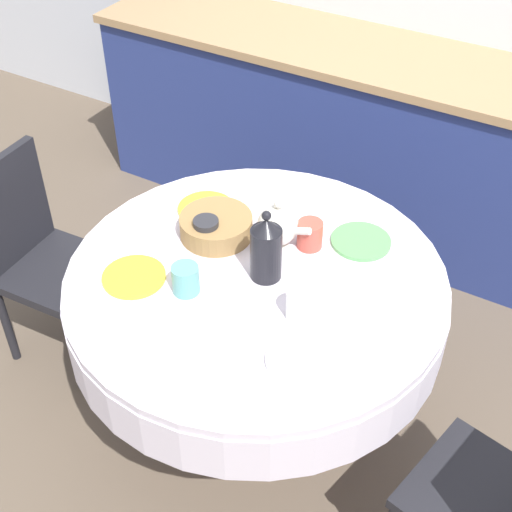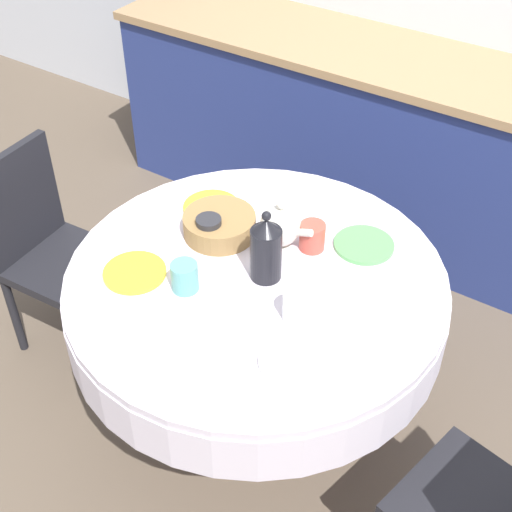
# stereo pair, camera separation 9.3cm
# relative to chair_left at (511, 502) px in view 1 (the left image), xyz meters

# --- Properties ---
(ground_plane) EXTENTS (12.00, 12.00, 0.00)m
(ground_plane) POSITION_rel_chair_left_xyz_m (-0.96, 0.21, -0.50)
(ground_plane) COLOR brown
(kitchen_counter) EXTENTS (3.24, 0.64, 0.94)m
(kitchen_counter) POSITION_rel_chair_left_xyz_m (-0.96, 1.65, -0.03)
(kitchen_counter) COLOR navy
(kitchen_counter) RESTS_ON ground_plane
(dining_table) EXTENTS (1.28, 1.28, 0.78)m
(dining_table) POSITION_rel_chair_left_xyz_m (-0.96, 0.21, 0.15)
(dining_table) COLOR tan
(dining_table) RESTS_ON ground_plane
(chair_left) EXTENTS (0.48, 0.48, 0.91)m
(chair_left) POSITION_rel_chair_left_xyz_m (0.00, 0.00, 0.00)
(chair_left) COLOR black
(chair_left) RESTS_ON ground_plane
(chair_right) EXTENTS (0.42, 0.42, 0.91)m
(chair_right) POSITION_rel_chair_left_xyz_m (-1.94, 0.15, 0.00)
(chair_right) COLOR black
(chair_right) RESTS_ON ground_plane
(plate_near_left) EXTENTS (0.21, 0.21, 0.01)m
(plate_near_left) POSITION_rel_chair_left_xyz_m (-1.29, -0.01, 0.28)
(plate_near_left) COLOR yellow
(plate_near_left) RESTS_ON dining_table
(cup_near_left) EXTENTS (0.09, 0.09, 0.10)m
(cup_near_left) POSITION_rel_chair_left_xyz_m (-1.11, 0.03, 0.32)
(cup_near_left) COLOR #5BA39E
(cup_near_left) RESTS_ON dining_table
(plate_near_right) EXTENTS (0.21, 0.21, 0.01)m
(plate_near_right) POSITION_rel_chair_left_xyz_m (-0.65, -0.05, 0.28)
(plate_near_right) COLOR white
(plate_near_right) RESTS_ON dining_table
(cup_near_right) EXTENTS (0.09, 0.09, 0.10)m
(cup_near_right) POSITION_rel_chair_left_xyz_m (-0.74, 0.11, 0.32)
(cup_near_right) COLOR white
(cup_near_right) RESTS_ON dining_table
(plate_far_left) EXTENTS (0.21, 0.21, 0.01)m
(plate_far_left) POSITION_rel_chair_left_xyz_m (-1.30, 0.42, 0.28)
(plate_far_left) COLOR yellow
(plate_far_left) RESTS_ON dining_table
(cup_far_left) EXTENTS (0.09, 0.09, 0.10)m
(cup_far_left) POSITION_rel_chair_left_xyz_m (-1.19, 0.26, 0.32)
(cup_far_left) COLOR #28282D
(cup_far_left) RESTS_ON dining_table
(plate_far_right) EXTENTS (0.21, 0.21, 0.01)m
(plate_far_right) POSITION_rel_chair_left_xyz_m (-0.73, 0.53, 0.28)
(plate_far_right) COLOR #5BA85B
(plate_far_right) RESTS_ON dining_table
(cup_far_right) EXTENTS (0.09, 0.09, 0.10)m
(cup_far_right) POSITION_rel_chair_left_xyz_m (-0.87, 0.43, 0.32)
(cup_far_right) COLOR #CC4C3D
(cup_far_right) RESTS_ON dining_table
(coffee_carafe) EXTENTS (0.10, 0.10, 0.26)m
(coffee_carafe) POSITION_rel_chair_left_xyz_m (-0.93, 0.22, 0.39)
(coffee_carafe) COLOR black
(coffee_carafe) RESTS_ON dining_table
(teapot) EXTENTS (0.20, 0.14, 0.19)m
(teapot) POSITION_rel_chair_left_xyz_m (-0.97, 0.38, 0.36)
(teapot) COLOR silver
(teapot) RESTS_ON dining_table
(bread_basket) EXTENTS (0.25, 0.25, 0.08)m
(bread_basket) POSITION_rel_chair_left_xyz_m (-1.18, 0.32, 0.31)
(bread_basket) COLOR olive
(bread_basket) RESTS_ON dining_table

